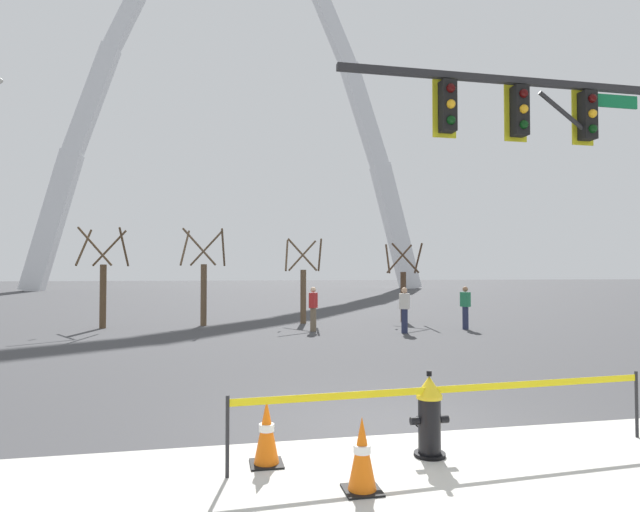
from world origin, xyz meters
TOP-DOWN VIEW (x-y plane):
  - ground_plane at (0.00, 0.00)m, footprint 240.00×240.00m
  - fire_hydrant at (0.11, -1.03)m, footprint 0.46×0.48m
  - caution_tape_barrier at (0.40, -1.07)m, footprint 5.25×0.34m
  - traffic_cone_by_hydrant at (-0.92, -1.82)m, footprint 0.36×0.36m
  - traffic_cone_mid_sidewalk at (-1.76, -0.93)m, footprint 0.36×0.36m
  - traffic_signal_gantry at (4.12, 1.73)m, footprint 6.42×0.44m
  - monument_arch at (0.00, 56.70)m, footprint 46.65×2.18m
  - tree_far_left at (-6.47, 14.33)m, footprint 1.76×1.77m
  - tree_left_mid at (-2.76, 14.57)m, footprint 1.77×1.78m
  - tree_center_left at (1.27, 14.69)m, footprint 1.62×1.63m
  - tree_center_right at (5.58, 14.51)m, footprint 1.56×1.57m
  - pedestrian_walking_left at (4.15, 10.57)m, footprint 0.39×0.35m
  - pedestrian_standing_center at (6.80, 11.27)m, footprint 0.34×0.39m
  - pedestrian_walking_right at (1.15, 11.77)m, footprint 0.36×0.39m

SIDE VIEW (x-z plane):
  - ground_plane at x=0.00m, z-range 0.00..0.00m
  - traffic_cone_by_hydrant at x=-0.92m, z-range -0.01..0.72m
  - traffic_cone_mid_sidewalk at x=-1.76m, z-range -0.01..0.72m
  - fire_hydrant at x=0.11m, z-range -0.03..0.96m
  - caution_tape_barrier at x=0.40m, z-range 0.17..1.02m
  - pedestrian_walking_left at x=4.15m, z-range 0.02..1.61m
  - pedestrian_standing_center at x=6.80m, z-range 0.02..1.61m
  - pedestrian_walking_right at x=1.15m, z-range 0.02..1.61m
  - tree_center_right at x=5.58m, z-range -0.19..3.16m
  - tree_center_left at x=1.27m, z-range -0.20..3.29m
  - tree_far_left at x=-6.47m, z-range -0.21..3.58m
  - tree_left_mid at x=-2.76m, z-range -0.21..3.61m
  - traffic_signal_gantry at x=4.12m, z-range 1.27..7.27m
  - monument_arch at x=0.00m, z-range -2.98..44.58m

